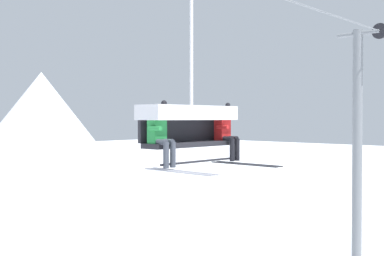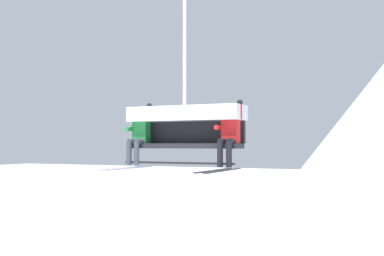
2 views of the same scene
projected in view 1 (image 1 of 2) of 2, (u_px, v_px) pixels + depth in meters
The scene contains 5 objects.
mountain_peak_east at pixel (41, 119), 63.68m from camera, with size 18.76×18.76×12.34m.
lift_tower_far at pixel (358, 152), 17.68m from camera, with size 0.36×1.88×9.59m.
chairlift_chair at pixel (189, 118), 9.98m from camera, with size 2.41×0.74×4.05m.
skier_green at pixel (161, 134), 9.12m from camera, with size 0.48×1.70×1.34m.
skier_red at pixel (227, 132), 10.57m from camera, with size 0.48×1.70×1.34m.
Camera 1 is at (-8.33, -7.58, 6.21)m, focal length 45.00 mm.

